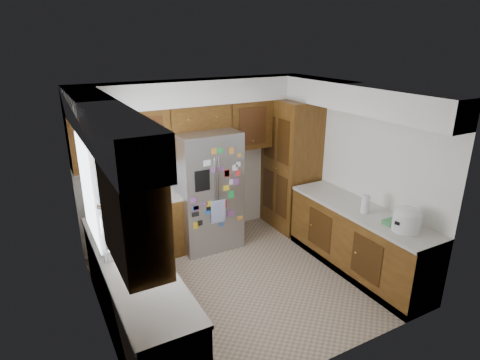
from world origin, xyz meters
name	(u,v)px	position (x,y,z in m)	size (l,w,h in m)	color
floor	(245,281)	(0.00, 0.00, 0.00)	(3.60, 3.60, 0.00)	tan
room_shell	(224,143)	(-0.11, 0.36, 1.82)	(3.64, 3.24, 2.52)	white
left_counter_run	(141,281)	(-1.36, 0.03, 0.43)	(1.36, 3.20, 0.92)	#47280D
right_counter_run	(358,242)	(1.50, -0.47, 0.42)	(0.63, 2.25, 0.92)	#47280D
pantry	(291,165)	(1.50, 1.15, 1.07)	(0.60, 0.90, 2.15)	#47280D
fridge	(206,190)	(0.00, 1.20, 0.90)	(0.90, 0.79, 1.80)	#9F9FA4
bridge_cabinet	(198,116)	(0.00, 1.43, 1.98)	(0.96, 0.34, 0.35)	#47280D
fridge_top_items	(199,96)	(0.01, 1.41, 2.27)	(0.65, 0.34, 0.26)	#1A38C5
sink_assembly	(123,238)	(-1.50, 0.10, 0.99)	(0.52, 0.70, 0.37)	white
left_counter_clutter	(111,208)	(-1.46, 0.82, 1.05)	(0.35, 0.86, 0.38)	black
rice_cooker	(407,219)	(1.50, -1.18, 1.07)	(0.34, 0.33, 0.29)	silver
paper_towel	(365,204)	(1.45, -0.58, 1.04)	(0.11, 0.11, 0.24)	white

